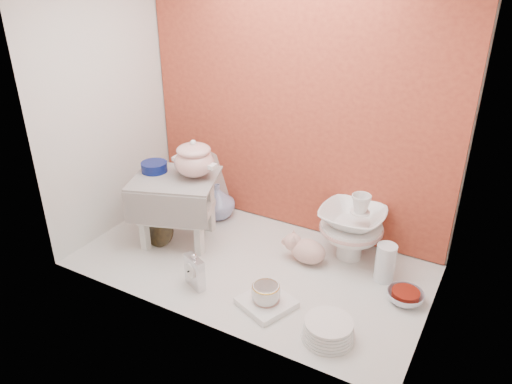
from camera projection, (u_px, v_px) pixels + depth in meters
ground at (251, 264)px, 2.60m from camera, size 1.80×1.80×0.00m
niche_shell at (269, 81)px, 2.32m from camera, size 1.86×1.03×1.53m
step_stool at (177, 209)px, 2.74m from camera, size 0.55×0.51×0.39m
soup_tureen at (194, 159)px, 2.61m from camera, size 0.30×0.30×0.21m
cobalt_bowl at (154, 167)px, 2.71m from camera, size 0.15×0.15×0.05m
floral_platter at (205, 178)px, 3.12m from camera, size 0.37×0.15×0.37m
blue_white_vase at (218, 201)px, 3.00m from camera, size 0.27×0.27×0.22m
lacquer_tray at (156, 225)px, 2.72m from camera, size 0.25×0.08×0.25m
mantel_clock at (195, 271)px, 2.39m from camera, size 0.13×0.09×0.18m
plush_pig at (308, 251)px, 2.58m from camera, size 0.28×0.24×0.14m
teacup_saucer at (266, 304)px, 2.30m from camera, size 0.19×0.19×0.01m
gold_rim_teacup at (266, 294)px, 2.27m from camera, size 0.18×0.18×0.11m
lattice_dish at (267, 303)px, 2.29m from camera, size 0.28×0.28×0.03m
dinner_plate_stack at (328, 330)px, 2.09m from camera, size 0.24×0.24×0.09m
crystal_bowl at (405, 297)px, 2.31m from camera, size 0.22×0.22×0.05m
clear_glass_vase at (385, 263)px, 2.44m from camera, size 0.13×0.13×0.20m
porcelain_tower at (352, 225)px, 2.58m from camera, size 0.44×0.44×0.38m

